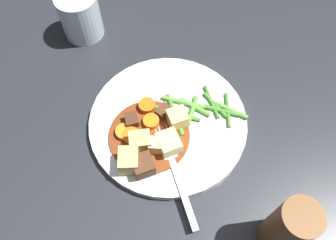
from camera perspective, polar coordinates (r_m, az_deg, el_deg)
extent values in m
plane|color=#26282D|center=(0.58, 0.00, -0.70)|extent=(3.00, 3.00, 0.00)
cylinder|color=white|center=(0.57, 0.00, -0.36)|extent=(0.27, 0.27, 0.01)
cylinder|color=brown|center=(0.55, -3.18, -2.64)|extent=(0.13, 0.13, 0.00)
cylinder|color=orange|center=(0.56, -2.84, -0.29)|extent=(0.04, 0.04, 0.01)
cylinder|color=orange|center=(0.55, -7.33, -2.06)|extent=(0.04, 0.04, 0.01)
cylinder|color=orange|center=(0.57, -3.57, 2.34)|extent=(0.04, 0.04, 0.01)
cylinder|color=orange|center=(0.55, -6.16, -2.78)|extent=(0.04, 0.04, 0.01)
cube|color=#DBBC6B|center=(0.53, -4.70, -3.73)|extent=(0.04, 0.04, 0.03)
cube|color=#EAD68C|center=(0.53, -2.03, -4.30)|extent=(0.03, 0.03, 0.03)
cube|color=#DBBC6B|center=(0.52, -6.61, -6.79)|extent=(0.04, 0.05, 0.03)
cube|color=#E5CC7A|center=(0.55, 1.58, 0.21)|extent=(0.04, 0.04, 0.03)
cube|color=#EAD68C|center=(0.53, 0.14, -3.92)|extent=(0.04, 0.04, 0.03)
cube|color=#56331E|center=(0.56, -1.19, 1.17)|extent=(0.03, 0.02, 0.02)
cube|color=#56331E|center=(0.52, -4.19, -7.64)|extent=(0.04, 0.04, 0.03)
cube|color=#4C2B19|center=(0.56, -6.15, -0.09)|extent=(0.03, 0.03, 0.02)
cylinder|color=#4C8E33|center=(0.57, 1.18, 0.91)|extent=(0.03, 0.08, 0.01)
cylinder|color=#4C8E33|center=(0.57, 1.55, 1.10)|extent=(0.05, 0.07, 0.01)
cylinder|color=#4C8E33|center=(0.58, 8.87, 1.59)|extent=(0.04, 0.05, 0.01)
cylinder|color=#4C8E33|center=(0.58, 10.03, 1.68)|extent=(0.04, 0.06, 0.01)
cylinder|color=#599E38|center=(0.57, 4.10, 1.63)|extent=(0.05, 0.04, 0.01)
cylinder|color=#4C8E33|center=(0.58, 7.96, 2.50)|extent=(0.01, 0.06, 0.01)
cylinder|color=#66AD42|center=(0.58, 10.17, 1.83)|extent=(0.04, 0.07, 0.01)
cylinder|color=#4C8E33|center=(0.59, 7.33, 3.04)|extent=(0.03, 0.07, 0.01)
cylinder|color=#66AD42|center=(0.58, 2.61, 2.99)|extent=(0.05, 0.06, 0.01)
cylinder|color=#66AD42|center=(0.58, 4.55, 2.17)|extent=(0.03, 0.06, 0.01)
cube|color=silver|center=(0.52, 2.55, -12.18)|extent=(0.05, 0.11, 0.00)
cube|color=silver|center=(0.54, 0.27, -5.70)|extent=(0.03, 0.02, 0.00)
cylinder|color=silver|center=(0.55, 0.27, -2.70)|extent=(0.02, 0.04, 0.00)
cylinder|color=silver|center=(0.55, -0.36, -2.87)|extent=(0.02, 0.04, 0.00)
cylinder|color=silver|center=(0.55, -0.98, -3.05)|extent=(0.02, 0.04, 0.00)
cylinder|color=silver|center=(0.55, -1.61, -3.22)|extent=(0.02, 0.04, 0.00)
cylinder|color=silver|center=(0.69, -14.57, 16.67)|extent=(0.08, 0.08, 0.09)
cylinder|color=brown|center=(0.48, 19.49, -16.69)|extent=(0.05, 0.05, 0.12)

